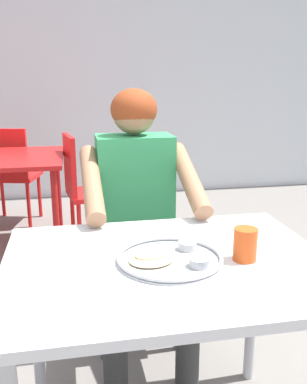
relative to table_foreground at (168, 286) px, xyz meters
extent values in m
cube|color=silver|center=(0.07, 3.53, 1.05)|extent=(12.00, 0.12, 3.40)
cube|color=silver|center=(0.00, 0.00, 0.07)|extent=(1.00, 0.76, 0.03)
cylinder|color=#B2B2B7|center=(-0.44, 0.32, -0.30)|extent=(0.04, 0.04, 0.71)
cylinder|color=#B2B2B7|center=(0.44, 0.32, -0.30)|extent=(0.04, 0.04, 0.71)
cylinder|color=#B7BABF|center=(0.00, -0.01, 0.09)|extent=(0.32, 0.32, 0.01)
torus|color=#B7BABF|center=(0.00, -0.01, 0.10)|extent=(0.32, 0.32, 0.01)
cylinder|color=#B2B5BA|center=(0.08, -0.07, 0.11)|extent=(0.06, 0.06, 0.03)
cylinder|color=#9E4714|center=(0.08, -0.07, 0.11)|extent=(0.05, 0.05, 0.01)
cylinder|color=#B2B5BA|center=(0.08, 0.06, 0.11)|extent=(0.06, 0.06, 0.03)
cylinder|color=#C65119|center=(0.08, 0.06, 0.11)|extent=(0.05, 0.05, 0.01)
ellipsoid|color=#DBB77A|center=(-0.05, -0.01, 0.10)|extent=(0.17, 0.16, 0.01)
ellipsoid|color=tan|center=(-0.05, 0.01, 0.11)|extent=(0.11, 0.09, 0.01)
cylinder|color=#D84C19|center=(0.23, -0.04, 0.14)|extent=(0.07, 0.07, 0.10)
cylinder|color=#593319|center=(0.23, -0.04, 0.17)|extent=(0.06, 0.06, 0.02)
cube|color=#3F3F44|center=(0.00, 0.75, -0.23)|extent=(0.44, 0.44, 0.04)
cube|color=#3F3F44|center=(0.00, 0.95, 0.00)|extent=(0.41, 0.04, 0.42)
cylinder|color=#3F3F44|center=(0.18, 0.57, -0.45)|extent=(0.03, 0.03, 0.41)
cylinder|color=#3F3F44|center=(-0.17, 0.57, -0.45)|extent=(0.03, 0.03, 0.41)
cylinder|color=#3F3F44|center=(0.18, 0.93, -0.45)|extent=(0.03, 0.03, 0.41)
cylinder|color=#3F3F44|center=(-0.18, 0.93, -0.45)|extent=(0.03, 0.03, 0.41)
cylinder|color=#373737|center=(0.16, 0.30, -0.43)|extent=(0.10, 0.10, 0.44)
cylinder|color=#373737|center=(0.15, 0.50, -0.17)|extent=(0.12, 0.40, 0.12)
cylinder|color=#373737|center=(-0.14, 0.30, -0.43)|extent=(0.10, 0.10, 0.44)
cylinder|color=#373737|center=(-0.15, 0.50, -0.17)|extent=(0.12, 0.40, 0.12)
cube|color=#339959|center=(0.00, 0.70, 0.10)|extent=(0.34, 0.20, 0.55)
cylinder|color=#996B4C|center=(0.21, 0.52, 0.21)|extent=(0.08, 0.45, 0.25)
cylinder|color=#996B4C|center=(-0.20, 0.52, 0.21)|extent=(0.08, 0.45, 0.25)
sphere|color=#996B4C|center=(0.00, 0.70, 0.48)|extent=(0.19, 0.19, 0.19)
ellipsoid|color=maroon|center=(0.00, 0.70, 0.49)|extent=(0.21, 0.20, 0.18)
cylinder|color=#A31414|center=(-0.40, 1.62, -0.30)|extent=(0.04, 0.04, 0.70)
cylinder|color=#A31414|center=(-0.40, 2.33, -0.30)|extent=(0.04, 0.04, 0.70)
cube|color=red|center=(-0.12, 1.99, -0.24)|extent=(0.44, 0.44, 0.04)
cube|color=red|center=(-0.29, 1.97, 0.00)|extent=(0.09, 0.37, 0.44)
cylinder|color=red|center=(0.00, 2.17, -0.45)|extent=(0.03, 0.03, 0.40)
cylinder|color=red|center=(0.05, 1.87, -0.45)|extent=(0.03, 0.03, 0.40)
cylinder|color=red|center=(-0.29, 2.12, -0.45)|extent=(0.03, 0.03, 0.40)
cylinder|color=red|center=(-0.25, 1.82, -0.45)|extent=(0.03, 0.03, 0.40)
cube|color=red|center=(-0.80, 2.69, -0.23)|extent=(0.51, 0.47, 0.04)
cube|color=red|center=(-0.84, 2.52, 0.00)|extent=(0.41, 0.13, 0.42)
cylinder|color=red|center=(-0.93, 2.88, -0.45)|extent=(0.03, 0.03, 0.41)
cylinder|color=red|center=(-0.59, 2.79, -0.45)|extent=(0.03, 0.03, 0.41)
cylinder|color=red|center=(-0.66, 2.50, -0.45)|extent=(0.03, 0.03, 0.41)
camera|label=1|loc=(-0.27, -1.18, 0.63)|focal=39.96mm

